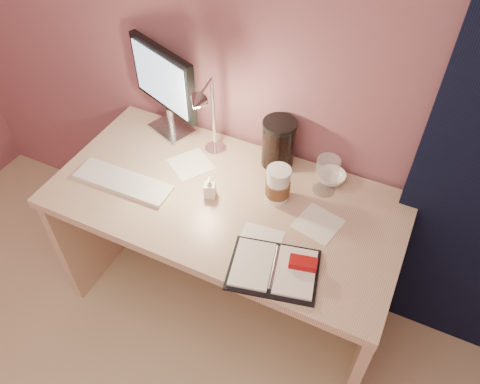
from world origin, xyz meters
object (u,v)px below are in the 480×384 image
at_px(keyboard, 123,182).
at_px(bowl, 331,177).
at_px(lotion_bottle, 210,187).
at_px(clear_cup, 326,176).
at_px(desk, 234,222).
at_px(coffee_cup, 278,186).
at_px(desk_lamp, 198,117).
at_px(dark_jar, 278,145).
at_px(planner, 276,269).
at_px(monitor, 166,83).

bearing_deg(keyboard, bowl, 25.58).
xyz_separation_m(keyboard, lotion_bottle, (0.35, 0.09, 0.04)).
bearing_deg(clear_cup, desk, -157.72).
bearing_deg(desk, coffee_cup, 3.66).
distance_m(keyboard, coffee_cup, 0.63).
relative_size(clear_cup, desk_lamp, 0.42).
height_order(bowl, dark_jar, dark_jar).
bearing_deg(coffee_cup, desk, -176.34).
xyz_separation_m(planner, bowl, (0.03, 0.51, 0.01)).
distance_m(planner, coffee_cup, 0.35).
distance_m(bowl, desk_lamp, 0.59).
bearing_deg(bowl, keyboard, -153.18).
distance_m(planner, bowl, 0.51).
height_order(keyboard, bowl, bowl).
distance_m(desk, dark_jar, 0.40).
relative_size(desk, dark_jar, 7.34).
bearing_deg(dark_jar, desk_lamp, -154.38).
height_order(desk, planner, planner).
bearing_deg(coffee_cup, bowl, 49.93).
bearing_deg(keyboard, clear_cup, 21.82).
distance_m(desk, clear_cup, 0.48).
bearing_deg(clear_cup, coffee_cup, -140.17).
xyz_separation_m(coffee_cup, lotion_bottle, (-0.25, -0.10, -0.02)).
distance_m(monitor, planner, 0.92).
bearing_deg(clear_cup, keyboard, -156.94).
xyz_separation_m(coffee_cup, dark_jar, (-0.08, 0.20, 0.02)).
xyz_separation_m(desk, bowl, (0.35, 0.20, 0.24)).
bearing_deg(lotion_bottle, desk_lamp, 127.96).
relative_size(planner, desk_lamp, 0.91).
height_order(bowl, lotion_bottle, lotion_bottle).
relative_size(keyboard, planner, 1.19).
xyz_separation_m(desk, monitor, (-0.42, 0.20, 0.48)).
height_order(planner, clear_cup, clear_cup).
bearing_deg(lotion_bottle, clear_cup, 29.82).
bearing_deg(keyboard, desk_lamp, 46.61).
bearing_deg(desk_lamp, keyboard, -139.75).
xyz_separation_m(bowl, desk_lamp, (-0.53, -0.13, 0.22)).
bearing_deg(planner, dark_jar, 99.13).
bearing_deg(bowl, dark_jar, 178.47).
relative_size(keyboard, lotion_bottle, 4.33).
xyz_separation_m(monitor, desk_lamp, (0.23, -0.13, -0.01)).
xyz_separation_m(planner, dark_jar, (-0.21, 0.51, 0.08)).
height_order(desk, dark_jar, dark_jar).
relative_size(bowl, lotion_bottle, 1.22).
height_order(clear_cup, lotion_bottle, clear_cup).
bearing_deg(desk, bowl, 30.32).
relative_size(coffee_cup, desk_lamp, 0.41).
bearing_deg(lotion_bottle, bowl, 35.72).
xyz_separation_m(keyboard, coffee_cup, (0.60, 0.19, 0.06)).
bearing_deg(keyboard, desk, 22.45).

